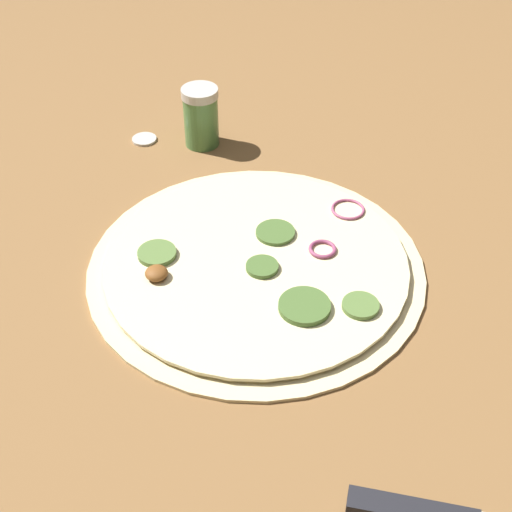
{
  "coord_description": "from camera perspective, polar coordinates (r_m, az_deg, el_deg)",
  "views": [
    {
      "loc": [
        -0.26,
        -0.54,
        0.54
      ],
      "look_at": [
        0.0,
        0.0,
        0.02
      ],
      "focal_mm": 50.0,
      "sensor_mm": 36.0,
      "label": 1
    }
  ],
  "objects": [
    {
      "name": "pizza",
      "position": [
        0.8,
        0.04,
        -0.69
      ],
      "size": [
        0.38,
        0.38,
        0.02
      ],
      "color": "beige",
      "rests_on": "ground_plane"
    },
    {
      "name": "loose_cap",
      "position": [
        1.03,
        -8.94,
        9.29
      ],
      "size": [
        0.03,
        0.03,
        0.01
      ],
      "color": "beige",
      "rests_on": "ground_plane"
    },
    {
      "name": "ground_plane",
      "position": [
        0.8,
        -0.0,
        -0.99
      ],
      "size": [
        3.0,
        3.0,
        0.0
      ],
      "primitive_type": "plane",
      "color": "brown"
    },
    {
      "name": "spice_jar",
      "position": [
        1.0,
        -4.43,
        11.06
      ],
      "size": [
        0.05,
        0.05,
        0.08
      ],
      "color": "#4C7F42",
      "rests_on": "ground_plane"
    }
  ]
}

